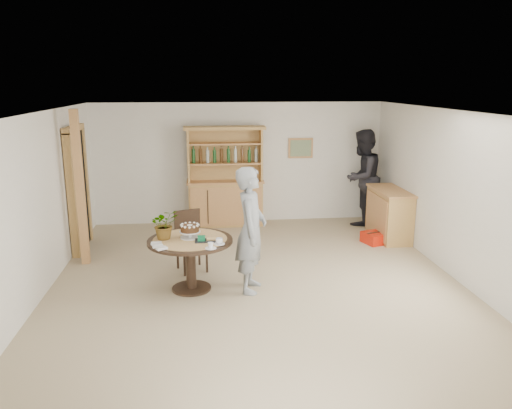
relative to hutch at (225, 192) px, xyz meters
The scene contains 17 objects.
ground 3.33m from the hutch, 84.71° to the right, with size 7.00×7.00×0.00m, color tan.
room_shell 3.41m from the hutch, 84.65° to the right, with size 6.04×7.04×2.52m.
doorway 2.94m from the hutch, 154.78° to the right, with size 0.13×1.10×2.18m.
pine_post 3.20m from the hutch, 139.62° to the right, with size 0.12×0.12×2.50m, color tan.
hutch is the anchor object (origin of this frame).
sideboard 3.29m from the hutch, 22.21° to the right, with size 0.54×1.26×0.94m.
dining_table 3.37m from the hutch, 101.25° to the right, with size 1.20×1.20×0.76m.
dining_chair 2.57m from the hutch, 105.41° to the right, with size 0.54×0.54×0.95m.
birthday_cake 3.32m from the hutch, 101.41° to the right, with size 0.30×0.30×0.20m.
flower_vase 3.42m from the hutch, 107.20° to the right, with size 0.38×0.33×0.42m, color #3F7233.
gift_tray 3.46m from the hutch, 97.35° to the right, with size 0.30×0.20×0.08m.
coffee_cup_a 3.59m from the hutch, 94.10° to the right, with size 0.15×0.15×0.09m.
coffee_cup_b 3.77m from the hutch, 95.73° to the right, with size 0.15×0.15×0.08m.
napkins 3.77m from the hutch, 106.44° to the right, with size 0.24×0.33×0.03m.
teen_boy 3.41m from the hutch, 86.75° to the right, with size 0.65×0.43×1.78m, color gray.
adult_person 2.83m from the hutch, ahead, with size 0.96×0.75×1.97m, color black.
red_suitcase 3.21m from the hutch, 28.41° to the right, with size 0.70×0.57×0.21m.
Camera 1 is at (-0.76, -6.80, 2.90)m, focal length 35.00 mm.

